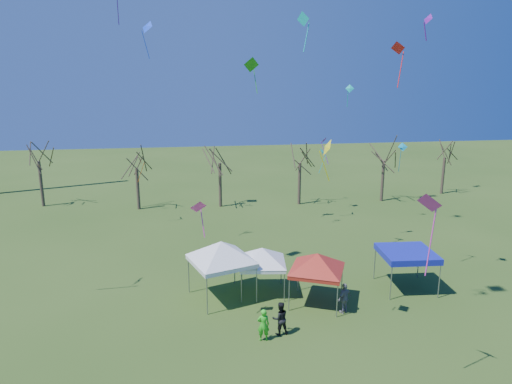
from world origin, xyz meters
TOP-DOWN VIEW (x-y plane):
  - ground at (0.00, 0.00)m, footprint 140.00×140.00m
  - tree_0 at (-20.85, 27.38)m, footprint 3.83×3.83m
  - tree_1 at (-10.77, 24.65)m, footprint 3.42×3.42m
  - tree_2 at (-2.37, 24.38)m, footprint 3.71×3.71m
  - tree_3 at (6.03, 24.04)m, footprint 3.59×3.59m
  - tree_4 at (15.36, 24.00)m, footprint 3.58×3.58m
  - tree_5 at (23.72, 26.07)m, footprint 3.39×3.39m
  - tent_white_west at (-3.91, 3.61)m, footprint 4.50×4.50m
  - tent_white_mid at (-1.38, 3.90)m, footprint 3.84×3.84m
  - tent_red at (1.55, 2.02)m, footprint 3.87×3.87m
  - tent_blue at (7.70, 3.12)m, footprint 3.45×3.45m
  - person_green at (-2.22, -1.43)m, footprint 0.64×0.44m
  - person_dark at (-1.26, -0.98)m, footprint 0.93×0.76m
  - person_grey at (2.81, 0.68)m, footprint 1.12×0.91m
  - kite_5 at (3.63, -5.90)m, footprint 1.17×1.28m
  - kite_24 at (2.08, 8.59)m, footprint 0.89×0.96m
  - kite_2 at (-8.85, 22.63)m, footprint 1.56×1.60m
  - kite_17 at (6.84, 4.56)m, footprint 0.98×1.02m
  - kite_18 at (6.38, 11.19)m, footprint 0.68×0.42m
  - kite_13 at (-9.86, 19.57)m, footprint 0.70×1.00m
  - kite_11 at (-0.13, 17.06)m, footprint 1.50×1.01m
  - kite_27 at (0.79, -1.32)m, footprint 0.57×0.86m
  - kite_1 at (-5.26, 0.53)m, footprint 1.07×0.89m
  - kite_25 at (7.88, 3.33)m, footprint 0.49×0.72m
  - kite_19 at (6.78, 18.47)m, footprint 0.88×1.04m
  - kite_12 at (17.23, 23.65)m, footprint 1.13×0.79m
  - kite_22 at (7.65, 21.16)m, footprint 1.08×1.11m

SIDE VIEW (x-z plane):
  - ground at x=0.00m, z-range 0.00..0.00m
  - person_green at x=-2.22m, z-range 0.00..1.71m
  - person_grey at x=2.81m, z-range 0.00..1.78m
  - person_dark at x=-1.26m, z-range 0.00..1.78m
  - tent_blue at x=7.70m, z-range 1.06..3.58m
  - tent_white_mid at x=-1.38m, z-range 1.05..4.46m
  - tent_red at x=1.55m, z-range 1.12..4.75m
  - tent_white_west at x=-3.91m, z-range 1.28..5.46m
  - tree_5 at x=23.72m, z-range 2.00..9.46m
  - tree_1 at x=-10.77m, z-range 2.02..9.56m
  - kite_12 at x=17.23m, z-range 4.32..7.55m
  - kite_13 at x=-9.86m, z-range 4.73..7.18m
  - tree_4 at x=15.36m, z-range 2.12..10.00m
  - tree_3 at x=6.03m, z-range 2.12..10.03m
  - tree_2 at x=-2.37m, z-range 2.20..10.38m
  - kite_19 at x=6.78m, z-range 5.23..7.60m
  - tree_0 at x=-20.85m, z-range 2.27..10.70m
  - kite_1 at x=-5.26m, z-range 5.64..7.66m
  - kite_22 at x=7.65m, z-range 5.71..8.52m
  - kite_5 at x=3.63m, z-range 6.44..9.90m
  - kite_27 at x=0.79m, z-range 8.73..10.84m
  - kite_18 at x=6.38m, z-range 11.43..13.09m
  - kite_11 at x=-0.13m, z-range 12.67..15.68m
  - kite_17 at x=6.84m, z-range 13.35..16.05m
  - kite_25 at x=7.88m, z-range 15.47..16.94m
  - kite_24 at x=2.08m, z-range 15.45..18.01m
  - kite_2 at x=-8.85m, z-range 15.93..19.29m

